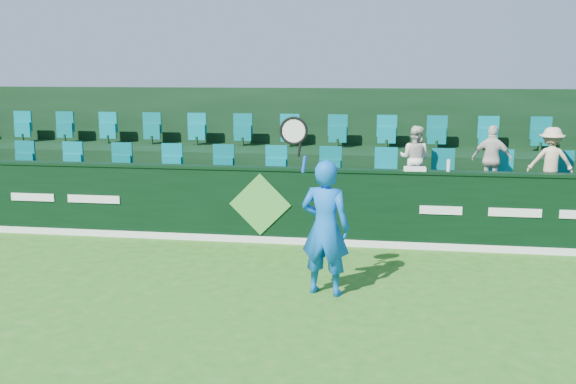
% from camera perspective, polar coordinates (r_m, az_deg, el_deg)
% --- Properties ---
extents(ground, '(60.00, 60.00, 0.00)m').
position_cam_1_polar(ground, '(7.85, -8.06, -12.03)').
color(ground, '#226217').
rests_on(ground, ground).
extents(sponsor_hoarding, '(16.00, 0.25, 1.35)m').
position_cam_1_polar(sponsor_hoarding, '(11.37, -2.38, -1.12)').
color(sponsor_hoarding, black).
rests_on(sponsor_hoarding, ground).
extents(stand_tier_front, '(16.00, 2.00, 0.80)m').
position_cam_1_polar(stand_tier_front, '(12.48, -1.41, -1.31)').
color(stand_tier_front, black).
rests_on(stand_tier_front, ground).
extents(stand_tier_back, '(16.00, 1.80, 1.30)m').
position_cam_1_polar(stand_tier_back, '(14.28, -0.09, 1.27)').
color(stand_tier_back, black).
rests_on(stand_tier_back, ground).
extents(stand_rear, '(16.00, 4.10, 2.60)m').
position_cam_1_polar(stand_rear, '(14.63, 0.18, 3.75)').
color(stand_rear, black).
rests_on(stand_rear, ground).
extents(seat_row_front, '(13.50, 0.50, 0.60)m').
position_cam_1_polar(seat_row_front, '(12.74, -1.11, 2.14)').
color(seat_row_front, '#02747E').
rests_on(seat_row_front, stand_tier_front).
extents(seat_row_back, '(13.50, 0.50, 0.60)m').
position_cam_1_polar(seat_row_back, '(14.44, 0.09, 5.19)').
color(seat_row_back, '#02747E').
rests_on(seat_row_back, stand_tier_back).
extents(tennis_player, '(1.01, 0.58, 2.46)m').
position_cam_1_polar(tennis_player, '(8.69, 3.30, -3.11)').
color(tennis_player, blue).
rests_on(tennis_player, ground).
extents(spectator_left, '(0.71, 0.63, 1.21)m').
position_cam_1_polar(spectator_left, '(12.15, 11.20, 2.96)').
color(spectator_left, silver).
rests_on(spectator_left, stand_tier_front).
extents(spectator_middle, '(0.78, 0.52, 1.23)m').
position_cam_1_polar(spectator_middle, '(12.29, 17.68, 2.80)').
color(spectator_middle, silver).
rests_on(spectator_middle, stand_tier_front).
extents(spectator_right, '(0.81, 0.50, 1.21)m').
position_cam_1_polar(spectator_right, '(12.50, 22.31, 2.57)').
color(spectator_right, beige).
rests_on(spectator_right, stand_tier_front).
extents(towel, '(0.37, 0.24, 0.06)m').
position_cam_1_polar(towel, '(11.05, 11.21, 2.03)').
color(towel, white).
rests_on(towel, sponsor_hoarding).
extents(drinks_bottle, '(0.06, 0.06, 0.20)m').
position_cam_1_polar(drinks_bottle, '(11.08, 14.08, 2.31)').
color(drinks_bottle, silver).
rests_on(drinks_bottle, sponsor_hoarding).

